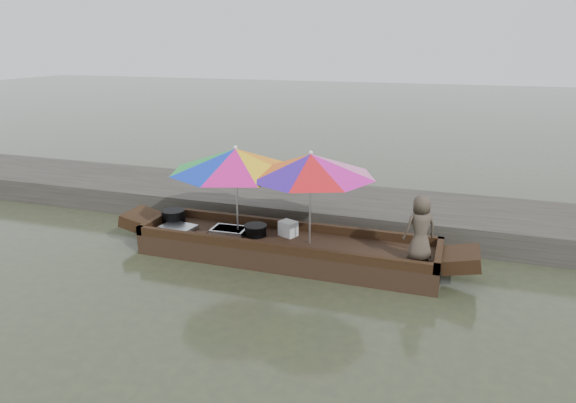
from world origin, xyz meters
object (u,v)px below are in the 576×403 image
(vendor, at_px, (420,228))
(umbrella_stern, at_px, (310,198))
(umbrella_bow, at_px, (237,191))
(boat_hull, at_px, (286,250))
(cooking_pot, at_px, (173,216))
(tray_scallop, at_px, (178,227))
(charcoal_grill, at_px, (256,231))
(supply_bag, at_px, (288,229))
(tray_crayfish, at_px, (229,231))

(vendor, relative_size, umbrella_stern, 0.49)
(umbrella_bow, bearing_deg, boat_hull, 0.00)
(umbrella_bow, bearing_deg, cooking_pot, 171.50)
(tray_scallop, relative_size, umbrella_stern, 0.28)
(charcoal_grill, xyz_separation_m, umbrella_bow, (-0.31, -0.04, 0.69))
(umbrella_stern, bearing_deg, charcoal_grill, 177.57)
(cooking_pot, relative_size, umbrella_stern, 0.20)
(cooking_pot, relative_size, supply_bag, 1.52)
(umbrella_bow, xyz_separation_m, umbrella_stern, (1.29, 0.00, 0.00))
(supply_bag, relative_size, umbrella_stern, 0.13)
(tray_scallop, xyz_separation_m, charcoal_grill, (1.43, 0.14, 0.06))
(supply_bag, bearing_deg, tray_scallop, -171.03)
(cooking_pot, height_order, vendor, vendor)
(tray_scallop, relative_size, umbrella_bow, 0.27)
(boat_hull, height_order, umbrella_stern, umbrella_stern)
(cooking_pot, bearing_deg, tray_crayfish, -9.71)
(vendor, height_order, umbrella_bow, umbrella_bow)
(vendor, bearing_deg, supply_bag, -38.72)
(boat_hull, bearing_deg, cooking_pot, 174.77)
(tray_crayfish, xyz_separation_m, umbrella_bow, (0.17, 0.00, 0.73))
(tray_scallop, xyz_separation_m, umbrella_stern, (2.40, 0.10, 0.74))
(vendor, bearing_deg, tray_scallop, -30.62)
(cooking_pot, xyz_separation_m, tray_scallop, (0.27, -0.31, -0.08))
(cooking_pot, relative_size, tray_scallop, 0.72)
(charcoal_grill, height_order, vendor, vendor)
(boat_hull, bearing_deg, tray_scallop, -177.16)
(vendor, bearing_deg, umbrella_bow, -32.53)
(tray_crayfish, bearing_deg, charcoal_grill, 5.20)
(cooking_pot, bearing_deg, tray_scallop, -48.46)
(boat_hull, height_order, umbrella_bow, umbrella_bow)
(boat_hull, height_order, tray_scallop, tray_scallop)
(tray_crayfish, relative_size, charcoal_grill, 1.60)
(supply_bag, bearing_deg, cooking_pot, -179.93)
(supply_bag, distance_m, vendor, 2.26)
(boat_hull, bearing_deg, tray_crayfish, -179.90)
(charcoal_grill, xyz_separation_m, supply_bag, (0.53, 0.17, 0.04))
(charcoal_grill, bearing_deg, cooking_pot, 174.42)
(cooking_pot, distance_m, tray_scallop, 0.42)
(boat_hull, xyz_separation_m, tray_scallop, (-1.99, -0.10, 0.21))
(boat_hull, relative_size, cooking_pot, 11.81)
(charcoal_grill, bearing_deg, umbrella_bow, -172.40)
(tray_scallop, xyz_separation_m, supply_bag, (1.96, 0.31, 0.10))
(cooking_pot, bearing_deg, umbrella_stern, -4.43)
(vendor, bearing_deg, umbrella_stern, -34.02)
(cooking_pot, distance_m, umbrella_stern, 2.76)
(tray_scallop, bearing_deg, charcoal_grill, 5.63)
(supply_bag, bearing_deg, umbrella_stern, -25.22)
(tray_crayfish, xyz_separation_m, charcoal_grill, (0.48, 0.04, 0.04))
(tray_crayfish, distance_m, tray_scallop, 0.95)
(tray_scallop, bearing_deg, boat_hull, 2.84)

